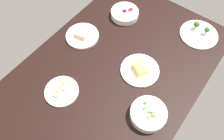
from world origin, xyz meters
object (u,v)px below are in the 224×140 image
object	(u,v)px
bowl_berries	(125,13)
plate_sandwich	(82,35)
plate_eggs	(61,91)
plate_broccoli	(199,34)
bowl_peas	(148,114)
plate_cheese	(140,70)

from	to	relation	value
bowl_berries	plate_sandwich	size ratio (longest dim) A/B	0.90
bowl_berries	plate_sandwich	bearing A→B (deg)	-19.02
plate_eggs	plate_broccoli	xyz separation A→B (cm)	(-78.36, 39.59, -0.09)
bowl_peas	plate_cheese	distance (cm)	25.96
plate_eggs	plate_sandwich	xyz separation A→B (cm)	(-34.35, -15.72, 0.10)
plate_eggs	plate_broccoli	size ratio (longest dim) A/B	0.77
bowl_peas	plate_broccoli	size ratio (longest dim) A/B	0.78
bowl_peas	bowl_berries	world-z (taller)	bowl_peas
plate_eggs	plate_broccoli	distance (cm)	87.79
plate_sandwich	bowl_berries	bearing A→B (deg)	160.98
plate_cheese	plate_eggs	bearing A→B (deg)	-35.58
plate_cheese	plate_eggs	world-z (taller)	same
bowl_peas	plate_eggs	world-z (taller)	bowl_peas
bowl_berries	bowl_peas	bearing A→B (deg)	45.09
bowl_peas	plate_sandwich	distance (cm)	61.15
bowl_berries	plate_cheese	xyz separation A→B (cm)	(28.72, 30.73, -1.06)
bowl_peas	plate_broccoli	bearing A→B (deg)	-177.23
bowl_peas	plate_cheese	world-z (taller)	bowl_peas
plate_sandwich	plate_eggs	bearing A→B (deg)	24.59
plate_eggs	plate_sandwich	bearing A→B (deg)	-155.41
bowl_berries	plate_cheese	size ratio (longest dim) A/B	0.84
plate_sandwich	plate_cheese	bearing A→B (deg)	91.29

